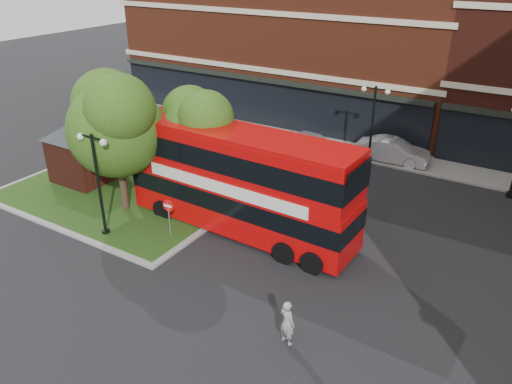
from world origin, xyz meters
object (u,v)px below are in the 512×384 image
Objects in this scene: car_white at (393,151)px; bus at (240,175)px; car_silver at (312,143)px; woman at (287,322)px.

bus is at bearing 161.38° from car_white.
woman is at bearing -153.48° from car_silver.
bus is at bearing -168.88° from car_silver.
car_silver is (-7.00, 16.34, -0.16)m from woman.
bus is 12.66m from car_white.
bus reaches higher than woman.
woman reaches higher than car_silver.
woman is (5.53, -5.56, -1.98)m from bus.
woman is 0.38× the size of car_white.
woman is 0.42× the size of car_silver.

